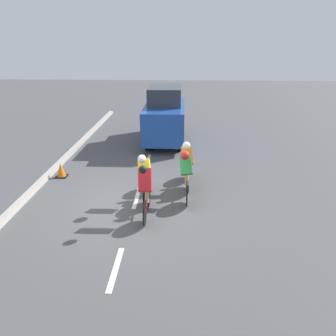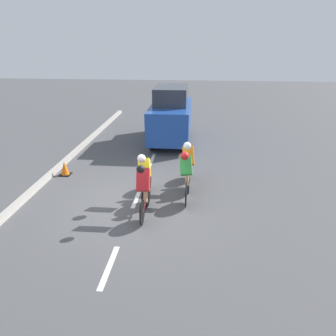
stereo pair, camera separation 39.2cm
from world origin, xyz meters
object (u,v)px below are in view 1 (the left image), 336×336
cyclist_yellow (145,175)px  cyclist_orange (187,162)px  traffic_cone (61,170)px  support_car (165,115)px  cyclist_green (186,173)px  cyclist_red (146,189)px

cyclist_yellow → cyclist_orange: size_ratio=1.01×
cyclist_yellow → traffic_cone: cyclist_yellow is taller
support_car → cyclist_green: bearing=99.1°
cyclist_green → traffic_cone: (4.18, -1.44, -0.56)m
cyclist_yellow → cyclist_green: bearing=-173.8°
cyclist_green → cyclist_orange: 0.82m
traffic_cone → cyclist_red: bearing=141.5°
cyclist_orange → support_car: size_ratio=0.41×
cyclist_red → support_car: bearing=-91.0°
cyclist_green → cyclist_yellow: cyclist_green is taller
cyclist_yellow → support_car: support_car is taller
cyclist_yellow → cyclist_red: bearing=97.3°
cyclist_green → traffic_cone: size_ratio=3.54×
cyclist_red → support_car: 6.80m
cyclist_yellow → cyclist_orange: bearing=-141.7°
cyclist_red → cyclist_yellow: bearing=-82.7°
cyclist_yellow → support_car: size_ratio=0.41×
cyclist_red → cyclist_orange: 2.17m
cyclist_red → cyclist_orange: cyclist_orange is taller
cyclist_red → traffic_cone: size_ratio=3.37×
cyclist_red → support_car: size_ratio=0.40×
cyclist_green → cyclist_red: cyclist_green is taller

